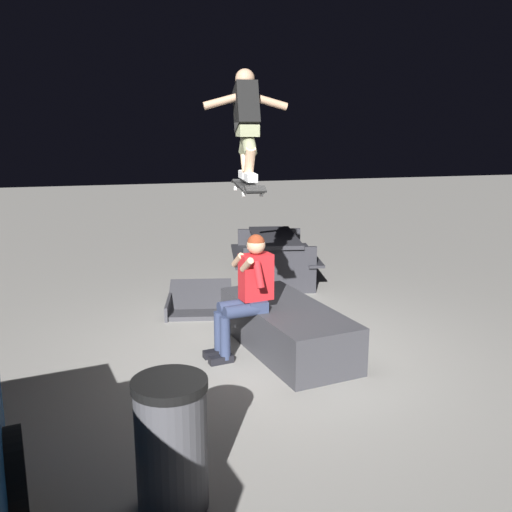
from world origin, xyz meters
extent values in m
plane|color=gray|center=(0.00, 0.00, 0.00)|extent=(40.00, 40.00, 0.00)
cube|color=#38383D|center=(0.13, -0.19, 0.25)|extent=(2.06, 1.12, 0.51)
cube|color=#2D3856|center=(0.11, 0.17, 0.57)|extent=(0.32, 0.20, 0.12)
cube|color=red|center=(0.11, 0.17, 0.88)|extent=(0.25, 0.37, 0.50)
sphere|color=tan|center=(0.11, 0.17, 1.23)|extent=(0.20, 0.20, 0.20)
sphere|color=maroon|center=(0.11, 0.17, 1.25)|extent=(0.19, 0.19, 0.19)
cylinder|color=red|center=(-0.10, 0.20, 0.95)|extent=(0.20, 0.11, 0.29)
cylinder|color=tan|center=(-0.03, 0.31, 1.05)|extent=(0.24, 0.11, 0.19)
cylinder|color=red|center=(0.30, 0.26, 0.95)|extent=(0.20, 0.11, 0.29)
cylinder|color=tan|center=(0.20, 0.34, 1.05)|extent=(0.24, 0.11, 0.19)
cylinder|color=#2D3856|center=(-0.01, 0.35, 0.55)|extent=(0.20, 0.42, 0.14)
cylinder|color=#2D3856|center=(-0.04, 0.55, 0.27)|extent=(0.11, 0.11, 0.47)
cube|color=black|center=(-0.05, 0.60, 0.04)|extent=(0.14, 0.27, 0.08)
cylinder|color=#2D3856|center=(0.17, 0.38, 0.55)|extent=(0.20, 0.42, 0.14)
cylinder|color=#2D3856|center=(0.14, 0.58, 0.27)|extent=(0.11, 0.11, 0.47)
cube|color=black|center=(0.13, 0.63, 0.04)|extent=(0.14, 0.27, 0.08)
cube|color=black|center=(0.18, 0.24, 1.85)|extent=(0.81, 0.27, 0.06)
cube|color=black|center=(0.62, 0.20, 1.87)|extent=(0.14, 0.21, 0.05)
cube|color=black|center=(-0.27, 0.28, 1.87)|extent=(0.14, 0.21, 0.06)
cube|color=#99999E|center=(0.46, 0.22, 1.82)|extent=(0.07, 0.16, 0.03)
cylinder|color=white|center=(0.46, 0.31, 1.80)|extent=(0.06, 0.03, 0.05)
cylinder|color=white|center=(0.45, 0.13, 1.80)|extent=(0.06, 0.03, 0.05)
cube|color=#99999E|center=(-0.10, 0.26, 1.82)|extent=(0.07, 0.16, 0.03)
cylinder|color=white|center=(-0.10, 0.35, 1.80)|extent=(0.06, 0.03, 0.05)
cylinder|color=white|center=(-0.11, 0.17, 1.80)|extent=(0.06, 0.03, 0.05)
cube|color=white|center=(0.36, 0.22, 1.96)|extent=(0.27, 0.12, 0.08)
cube|color=white|center=(0.00, 0.25, 1.96)|extent=(0.27, 0.12, 0.08)
cylinder|color=tan|center=(0.30, 0.23, 2.12)|extent=(0.24, 0.12, 0.31)
cylinder|color=#686C50|center=(0.23, 0.24, 2.32)|extent=(0.34, 0.16, 0.33)
cylinder|color=tan|center=(0.05, 0.25, 2.12)|extent=(0.24, 0.12, 0.31)
cylinder|color=#686C50|center=(0.12, 0.24, 2.32)|extent=(0.34, 0.16, 0.33)
cube|color=#686C50|center=(0.18, 0.24, 2.42)|extent=(0.32, 0.22, 0.12)
cube|color=black|center=(0.26, 0.23, 2.66)|extent=(0.47, 0.26, 0.52)
sphere|color=tan|center=(0.32, 0.23, 2.94)|extent=(0.20, 0.20, 0.20)
cylinder|color=tan|center=(0.29, 0.45, 2.72)|extent=(0.12, 0.45, 0.19)
cylinder|color=tan|center=(0.26, 0.01, 2.72)|extent=(0.12, 0.45, 0.19)
cube|color=#38383D|center=(1.80, 0.50, 0.03)|extent=(1.15, 1.06, 0.06)
cube|color=#38383D|center=(1.80, 0.50, 0.11)|extent=(1.11, 1.05, 0.41)
cube|color=#38383D|center=(1.80, 0.93, 0.10)|extent=(0.88, 0.22, 0.19)
cube|color=#38383D|center=(1.80, 0.07, 0.10)|extent=(0.88, 0.22, 0.19)
cube|color=#28282D|center=(2.97, -0.93, 0.72)|extent=(1.80, 1.00, 0.06)
cube|color=#28282D|center=(3.07, -0.39, 0.42)|extent=(1.72, 0.55, 0.04)
cube|color=#28282D|center=(2.87, -1.47, 0.42)|extent=(1.72, 0.55, 0.04)
cube|color=#28282D|center=(3.73, -1.07, 0.36)|extent=(0.26, 1.09, 0.72)
cube|color=#28282D|center=(2.21, -0.79, 0.36)|extent=(0.26, 1.09, 0.72)
cylinder|color=#47474C|center=(-2.20, 1.37, 0.42)|extent=(0.47, 0.47, 0.84)
cylinder|color=black|center=(-2.20, 1.37, 0.87)|extent=(0.49, 0.49, 0.06)
cylinder|color=black|center=(-2.04, 2.40, 0.30)|extent=(0.63, 0.31, 0.60)
camera|label=1|loc=(-5.44, 1.70, 2.44)|focal=38.88mm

